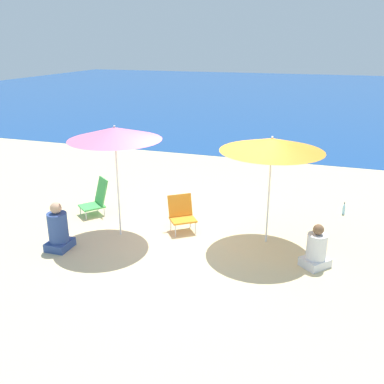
{
  "coord_description": "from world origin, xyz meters",
  "views": [
    {
      "loc": [
        2.16,
        -7.71,
        3.83
      ],
      "look_at": [
        -0.37,
        -0.17,
        1.0
      ],
      "focal_mm": 40.0,
      "sensor_mm": 36.0,
      "label": 1
    }
  ],
  "objects_px": {
    "beach_chair_green": "(97,198)",
    "water_bottle": "(344,210)",
    "person_seated_near": "(58,230)",
    "beach_umbrella_pink": "(115,134)",
    "beach_umbrella_orange": "(272,145)",
    "beach_chair_orange": "(181,212)",
    "person_seated_far": "(316,250)"
  },
  "relations": [
    {
      "from": "person_seated_near",
      "to": "person_seated_far",
      "type": "distance_m",
      "value": 4.82
    },
    {
      "from": "beach_umbrella_pink",
      "to": "person_seated_far",
      "type": "xyz_separation_m",
      "value": [
        3.93,
        -0.09,
        -1.81
      ]
    },
    {
      "from": "beach_chair_green",
      "to": "water_bottle",
      "type": "distance_m",
      "value": 5.74
    },
    {
      "from": "beach_chair_green",
      "to": "person_seated_near",
      "type": "xyz_separation_m",
      "value": [
        0.22,
        -1.8,
        0.0
      ]
    },
    {
      "from": "person_seated_far",
      "to": "person_seated_near",
      "type": "bearing_deg",
      "value": -128.73
    },
    {
      "from": "person_seated_near",
      "to": "beach_chair_green",
      "type": "bearing_deg",
      "value": 95.85
    },
    {
      "from": "beach_umbrella_orange",
      "to": "beach_chair_orange",
      "type": "height_order",
      "value": "beach_umbrella_orange"
    },
    {
      "from": "beach_umbrella_pink",
      "to": "beach_chair_orange",
      "type": "height_order",
      "value": "beach_umbrella_pink"
    },
    {
      "from": "person_seated_near",
      "to": "person_seated_far",
      "type": "relative_size",
      "value": 1.17
    },
    {
      "from": "beach_umbrella_pink",
      "to": "water_bottle",
      "type": "distance_m",
      "value": 5.52
    },
    {
      "from": "water_bottle",
      "to": "beach_umbrella_orange",
      "type": "bearing_deg",
      "value": -126.41
    },
    {
      "from": "beach_chair_green",
      "to": "person_seated_far",
      "type": "bearing_deg",
      "value": 27.83
    },
    {
      "from": "person_seated_far",
      "to": "beach_umbrella_pink",
      "type": "bearing_deg",
      "value": -140.36
    },
    {
      "from": "beach_umbrella_pink",
      "to": "beach_umbrella_orange",
      "type": "height_order",
      "value": "beach_umbrella_pink"
    },
    {
      "from": "beach_umbrella_pink",
      "to": "beach_chair_green",
      "type": "distance_m",
      "value": 2.2
    },
    {
      "from": "beach_chair_orange",
      "to": "person_seated_far",
      "type": "height_order",
      "value": "person_seated_far"
    },
    {
      "from": "person_seated_near",
      "to": "water_bottle",
      "type": "height_order",
      "value": "person_seated_near"
    },
    {
      "from": "beach_umbrella_orange",
      "to": "beach_chair_green",
      "type": "relative_size",
      "value": 2.58
    },
    {
      "from": "person_seated_near",
      "to": "beach_umbrella_orange",
      "type": "bearing_deg",
      "value": 21.86
    },
    {
      "from": "beach_chair_green",
      "to": "water_bottle",
      "type": "height_order",
      "value": "beach_chair_green"
    },
    {
      "from": "beach_umbrella_pink",
      "to": "person_seated_far",
      "type": "bearing_deg",
      "value": -1.34
    },
    {
      "from": "beach_chair_green",
      "to": "person_seated_near",
      "type": "bearing_deg",
      "value": -44.62
    },
    {
      "from": "beach_umbrella_pink",
      "to": "beach_chair_orange",
      "type": "relative_size",
      "value": 3.04
    },
    {
      "from": "beach_umbrella_orange",
      "to": "beach_umbrella_pink",
      "type": "bearing_deg",
      "value": -167.94
    },
    {
      "from": "beach_chair_green",
      "to": "beach_chair_orange",
      "type": "bearing_deg",
      "value": 32.56
    },
    {
      "from": "beach_umbrella_pink",
      "to": "person_seated_far",
      "type": "height_order",
      "value": "beach_umbrella_pink"
    },
    {
      "from": "beach_umbrella_pink",
      "to": "water_bottle",
      "type": "xyz_separation_m",
      "value": [
        4.41,
        2.63,
        -2.02
      ]
    },
    {
      "from": "beach_umbrella_orange",
      "to": "person_seated_far",
      "type": "xyz_separation_m",
      "value": [
        0.99,
        -0.72,
        -1.67
      ]
    },
    {
      "from": "person_seated_near",
      "to": "water_bottle",
      "type": "relative_size",
      "value": 3.31
    },
    {
      "from": "beach_umbrella_orange",
      "to": "person_seated_near",
      "type": "relative_size",
      "value": 2.26
    },
    {
      "from": "beach_umbrella_orange",
      "to": "water_bottle",
      "type": "xyz_separation_m",
      "value": [
        1.48,
        2.01,
        -1.88
      ]
    },
    {
      "from": "beach_chair_green",
      "to": "person_seated_near",
      "type": "distance_m",
      "value": 1.81
    }
  ]
}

